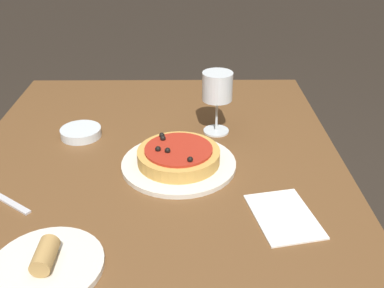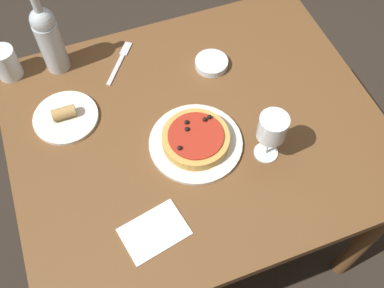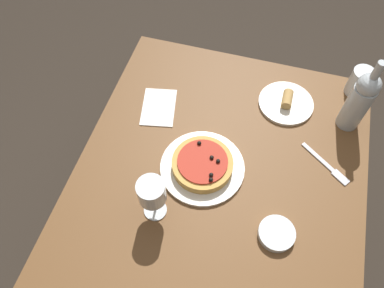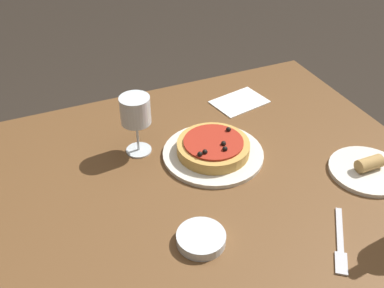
{
  "view_description": "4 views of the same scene",
  "coord_description": "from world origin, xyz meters",
  "px_view_note": "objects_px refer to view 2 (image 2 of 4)",
  "views": [
    {
      "loc": [
        -0.97,
        -0.09,
        1.36
      ],
      "look_at": [
        0.02,
        -0.09,
        0.81
      ],
      "focal_mm": 42.0,
      "sensor_mm": 36.0,
      "label": 1
    },
    {
      "loc": [
        -0.28,
        -0.73,
        1.93
      ],
      "look_at": [
        -0.06,
        -0.11,
        0.87
      ],
      "focal_mm": 42.0,
      "sensor_mm": 36.0,
      "label": 2
    },
    {
      "loc": [
        0.55,
        0.07,
        1.88
      ],
      "look_at": [
        -0.06,
        -0.11,
        0.85
      ],
      "focal_mm": 35.0,
      "sensor_mm": 36.0,
      "label": 3
    },
    {
      "loc": [
        0.42,
        0.82,
        1.56
      ],
      "look_at": [
        0.03,
        -0.09,
        0.81
      ],
      "focal_mm": 42.0,
      "sensor_mm": 36.0,
      "label": 4
    }
  ],
  "objects_px": {
    "wine_glass": "(272,129)",
    "side_bowl": "(211,63)",
    "water_cup": "(6,63)",
    "fork": "(120,60)",
    "dining_table": "(196,143)",
    "dinner_plate": "(196,143)",
    "wine_bottle": "(49,38)",
    "pizza": "(196,139)",
    "side_plate": "(66,117)"
  },
  "relations": [
    {
      "from": "wine_glass",
      "to": "side_bowl",
      "type": "relative_size",
      "value": 1.57
    },
    {
      "from": "water_cup",
      "to": "fork",
      "type": "relative_size",
      "value": 0.63
    },
    {
      "from": "dining_table",
      "to": "wine_glass",
      "type": "bearing_deg",
      "value": -45.65
    },
    {
      "from": "dinner_plate",
      "to": "wine_bottle",
      "type": "xyz_separation_m",
      "value": [
        -0.32,
        0.45,
        0.12
      ]
    },
    {
      "from": "side_bowl",
      "to": "wine_glass",
      "type": "bearing_deg",
      "value": -86.25
    },
    {
      "from": "wine_glass",
      "to": "water_cup",
      "type": "relative_size",
      "value": 1.62
    },
    {
      "from": "pizza",
      "to": "wine_glass",
      "type": "xyz_separation_m",
      "value": [
        0.18,
        -0.1,
        0.1
      ]
    },
    {
      "from": "pizza",
      "to": "wine_bottle",
      "type": "bearing_deg",
      "value": 125.51
    },
    {
      "from": "dining_table",
      "to": "side_plate",
      "type": "height_order",
      "value": "side_plate"
    },
    {
      "from": "water_cup",
      "to": "side_plate",
      "type": "height_order",
      "value": "water_cup"
    },
    {
      "from": "dining_table",
      "to": "water_cup",
      "type": "bearing_deg",
      "value": 140.74
    },
    {
      "from": "pizza",
      "to": "side_bowl",
      "type": "relative_size",
      "value": 1.81
    },
    {
      "from": "fork",
      "to": "water_cup",
      "type": "bearing_deg",
      "value": 114.99
    },
    {
      "from": "dinner_plate",
      "to": "side_plate",
      "type": "bearing_deg",
      "value": 146.53
    },
    {
      "from": "dining_table",
      "to": "water_cup",
      "type": "height_order",
      "value": "water_cup"
    },
    {
      "from": "water_cup",
      "to": "wine_glass",
      "type": "bearing_deg",
      "value": -40.92
    },
    {
      "from": "dinner_plate",
      "to": "pizza",
      "type": "height_order",
      "value": "pizza"
    },
    {
      "from": "wine_bottle",
      "to": "side_bowl",
      "type": "xyz_separation_m",
      "value": [
        0.48,
        -0.18,
        -0.12
      ]
    },
    {
      "from": "wine_bottle",
      "to": "pizza",
      "type": "bearing_deg",
      "value": -54.49
    },
    {
      "from": "wine_bottle",
      "to": "side_bowl",
      "type": "bearing_deg",
      "value": -20.37
    },
    {
      "from": "pizza",
      "to": "side_plate",
      "type": "xyz_separation_m",
      "value": [
        -0.35,
        0.23,
        -0.02
      ]
    },
    {
      "from": "water_cup",
      "to": "side_bowl",
      "type": "relative_size",
      "value": 0.97
    },
    {
      "from": "wine_glass",
      "to": "side_plate",
      "type": "relative_size",
      "value": 0.87
    },
    {
      "from": "water_cup",
      "to": "wine_bottle",
      "type": "bearing_deg",
      "value": -7.28
    },
    {
      "from": "wine_glass",
      "to": "water_cup",
      "type": "bearing_deg",
      "value": 139.08
    },
    {
      "from": "pizza",
      "to": "wine_bottle",
      "type": "relative_size",
      "value": 0.67
    },
    {
      "from": "dinner_plate",
      "to": "side_plate",
      "type": "height_order",
      "value": "side_plate"
    },
    {
      "from": "wine_glass",
      "to": "wine_bottle",
      "type": "relative_size",
      "value": 0.58
    },
    {
      "from": "dining_table",
      "to": "wine_bottle",
      "type": "relative_size",
      "value": 3.75
    },
    {
      "from": "pizza",
      "to": "wine_glass",
      "type": "bearing_deg",
      "value": -29.12
    },
    {
      "from": "dinner_plate",
      "to": "wine_glass",
      "type": "xyz_separation_m",
      "value": [
        0.18,
        -0.1,
        0.12
      ]
    },
    {
      "from": "side_bowl",
      "to": "fork",
      "type": "distance_m",
      "value": 0.31
    },
    {
      "from": "wine_glass",
      "to": "dinner_plate",
      "type": "bearing_deg",
      "value": 150.94
    },
    {
      "from": "wine_bottle",
      "to": "side_plate",
      "type": "bearing_deg",
      "value": -96.02
    },
    {
      "from": "water_cup",
      "to": "dinner_plate",
      "type": "bearing_deg",
      "value": -44.62
    },
    {
      "from": "side_bowl",
      "to": "dinner_plate",
      "type": "bearing_deg",
      "value": -120.31
    },
    {
      "from": "wine_glass",
      "to": "fork",
      "type": "height_order",
      "value": "wine_glass"
    },
    {
      "from": "fork",
      "to": "side_plate",
      "type": "height_order",
      "value": "side_plate"
    },
    {
      "from": "dining_table",
      "to": "dinner_plate",
      "type": "distance_m",
      "value": 0.13
    },
    {
      "from": "dining_table",
      "to": "side_plate",
      "type": "relative_size",
      "value": 5.61
    },
    {
      "from": "dining_table",
      "to": "side_bowl",
      "type": "height_order",
      "value": "side_bowl"
    },
    {
      "from": "dinner_plate",
      "to": "wine_glass",
      "type": "bearing_deg",
      "value": -29.06
    },
    {
      "from": "wine_bottle",
      "to": "fork",
      "type": "height_order",
      "value": "wine_bottle"
    },
    {
      "from": "dining_table",
      "to": "side_bowl",
      "type": "relative_size",
      "value": 10.2
    },
    {
      "from": "dining_table",
      "to": "pizza",
      "type": "relative_size",
      "value": 5.63
    },
    {
      "from": "dining_table",
      "to": "wine_glass",
      "type": "relative_size",
      "value": 6.48
    },
    {
      "from": "wine_bottle",
      "to": "water_cup",
      "type": "bearing_deg",
      "value": 172.72
    },
    {
      "from": "dining_table",
      "to": "wine_bottle",
      "type": "height_order",
      "value": "wine_bottle"
    },
    {
      "from": "dining_table",
      "to": "wine_bottle",
      "type": "distance_m",
      "value": 0.57
    },
    {
      "from": "dinner_plate",
      "to": "wine_bottle",
      "type": "bearing_deg",
      "value": 125.49
    }
  ]
}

